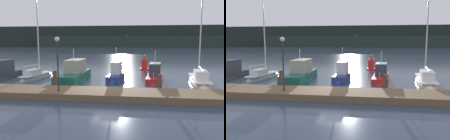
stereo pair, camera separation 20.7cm
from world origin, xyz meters
TOP-DOWN VIEW (x-y plane):
  - ground_plane at (0.00, 0.00)m, footprint 400.00×400.00m
  - dock at (0.00, -2.45)m, footprint 32.17×2.80m
  - mooring_pile_1 at (-4.06, -0.80)m, footprint 0.28×0.28m
  - mooring_pile_2 at (4.06, -0.80)m, footprint 0.28×0.28m
  - sailboat_berth_2 at (-8.08, 4.15)m, footprint 2.04×5.74m
  - motorboat_berth_3 at (-3.85, 3.46)m, footprint 2.30×7.03m
  - motorboat_berth_4 at (0.26, 4.10)m, footprint 1.61×4.62m
  - motorboat_berth_5 at (4.05, 4.36)m, footprint 2.11×5.31m
  - sailboat_berth_6 at (8.09, 3.74)m, footprint 2.63×7.48m
  - channel_buoy at (3.18, 13.17)m, footprint 1.26×1.26m
  - dock_lamppost at (-3.00, -2.85)m, footprint 0.32×0.32m
  - hillside_backdrop at (0.92, 134.83)m, footprint 240.00×23.00m

SIDE VIEW (x-z plane):
  - ground_plane at x=0.00m, z-range 0.00..0.00m
  - sailboat_berth_2 at x=-8.08m, z-range -4.42..4.67m
  - sailboat_berth_6 at x=8.09m, z-range -5.64..5.94m
  - dock at x=0.00m, z-range 0.00..0.45m
  - motorboat_berth_5 at x=4.05m, z-range -1.50..2.04m
  - motorboat_berth_4 at x=0.26m, z-range -1.70..2.28m
  - motorboat_berth_3 at x=-3.85m, z-range -1.42..2.22m
  - mooring_pile_2 at x=4.06m, z-range 0.00..1.41m
  - channel_buoy at x=3.18m, z-range -0.25..1.79m
  - mooring_pile_1 at x=-4.06m, z-range 0.00..1.57m
  - dock_lamppost at x=-3.00m, z-range 1.10..4.83m
  - hillside_backdrop at x=0.92m, z-range -0.56..13.63m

